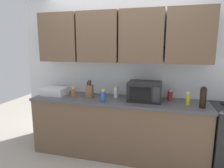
% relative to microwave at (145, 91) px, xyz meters
% --- Properties ---
extents(wall_back_with_cabinets, '(3.51, 0.38, 2.60)m').
position_rel_microwave_xyz_m(wall_back_with_cabinets, '(-0.40, 0.20, 0.54)').
color(wall_back_with_cabinets, white).
rests_on(wall_back_with_cabinets, ground_plane).
extents(counter_run, '(2.64, 0.63, 0.90)m').
position_rel_microwave_xyz_m(counter_run, '(-0.40, -0.03, -0.59)').
color(counter_run, brown).
rests_on(counter_run, ground_plane).
extents(microwave, '(0.48, 0.37, 0.28)m').
position_rel_microwave_xyz_m(microwave, '(0.00, 0.00, 0.00)').
color(microwave, black).
rests_on(microwave, counter_run).
extents(dish_rack, '(0.38, 0.30, 0.12)m').
position_rel_microwave_xyz_m(dish_rack, '(-1.47, -0.03, -0.08)').
color(dish_rack, silver).
rests_on(dish_rack, counter_run).
extents(knife_block, '(0.11, 0.13, 0.28)m').
position_rel_microwave_xyz_m(knife_block, '(-0.84, -0.06, -0.04)').
color(knife_block, brown).
rests_on(knife_block, counter_run).
extents(bottle_soy_dark, '(0.08, 0.08, 0.28)m').
position_rel_microwave_xyz_m(bottle_soy_dark, '(0.76, -0.16, -0.01)').
color(bottle_soy_dark, black).
rests_on(bottle_soy_dark, counter_run).
extents(bottle_red_sauce, '(0.07, 0.07, 0.16)m').
position_rel_microwave_xyz_m(bottle_red_sauce, '(0.36, 0.13, -0.07)').
color(bottle_red_sauce, red).
rests_on(bottle_red_sauce, counter_run).
extents(bottle_spice_jar, '(0.06, 0.06, 0.16)m').
position_rel_microwave_xyz_m(bottle_spice_jar, '(-1.11, -0.08, -0.06)').
color(bottle_spice_jar, '#BC6638').
rests_on(bottle_spice_jar, counter_run).
extents(bottle_blue_cleaner, '(0.07, 0.07, 0.18)m').
position_rel_microwave_xyz_m(bottle_blue_cleaner, '(-0.57, -0.22, -0.06)').
color(bottle_blue_cleaner, '#2D56B7').
rests_on(bottle_blue_cleaner, counter_run).
extents(bottle_yellow_mustard, '(0.05, 0.05, 0.18)m').
position_rel_microwave_xyz_m(bottle_yellow_mustard, '(0.59, -0.08, -0.05)').
color(bottle_yellow_mustard, gold).
rests_on(bottle_yellow_mustard, counter_run).
extents(bottle_white_jar, '(0.07, 0.07, 0.17)m').
position_rel_microwave_xyz_m(bottle_white_jar, '(-0.45, 0.06, -0.06)').
color(bottle_white_jar, white).
rests_on(bottle_white_jar, counter_run).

